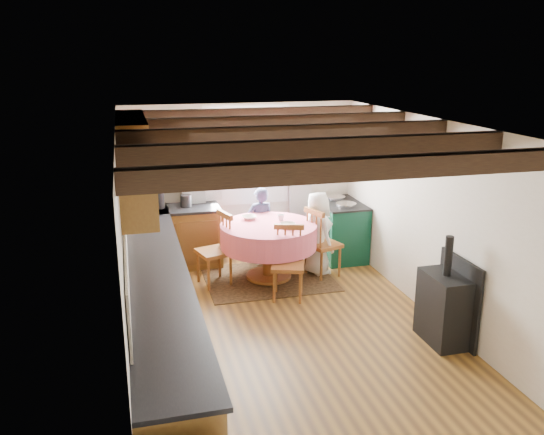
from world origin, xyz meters
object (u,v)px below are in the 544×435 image
object	(u,v)px
chair_left	(214,249)
chair_right	(323,242)
aga_range	(340,229)
cup	(281,218)
chair_near	(288,263)
cast_iron_stove	(445,290)
child_far	(260,225)
child_right	(317,233)
dining_table	(269,252)

from	to	relation	value
chair_left	chair_right	world-z (taller)	chair_left
aga_range	cup	distance (m)	1.27
chair_near	cast_iron_stove	size ratio (longest dim) A/B	0.79
cast_iron_stove	child_far	world-z (taller)	cast_iron_stove
chair_near	chair_left	distance (m)	1.12
chair_left	chair_right	size ratio (longest dim) A/B	1.01
aga_range	child_right	bearing A→B (deg)	-135.21
dining_table	child_far	distance (m)	0.73
cup	child_far	bearing A→B (deg)	106.51
chair_near	cup	xyz separation A→B (m)	(0.14, 0.84, 0.38)
cup	aga_range	bearing A→B (deg)	23.96
chair_left	child_right	world-z (taller)	child_right
chair_near	chair_right	size ratio (longest dim) A/B	0.95
dining_table	chair_near	xyz separation A→B (m)	(0.08, -0.70, 0.08)
cast_iron_stove	child_right	distance (m)	2.42
cast_iron_stove	child_right	xyz separation A→B (m)	(-0.68, 2.33, -0.01)
dining_table	child_far	xyz separation A→B (m)	(0.05, 0.71, 0.18)
child_far	cup	distance (m)	0.65
chair_near	child_right	bearing A→B (deg)	68.67
chair_left	cast_iron_stove	xyz separation A→B (m)	(2.20, -2.29, 0.11)
cast_iron_stove	child_far	size ratio (longest dim) A/B	1.04
dining_table	child_far	size ratio (longest dim) A/B	1.14
chair_near	chair_right	xyz separation A→B (m)	(0.72, 0.65, 0.02)
cast_iron_stove	chair_right	bearing A→B (deg)	105.72
chair_left	child_right	size ratio (longest dim) A/B	0.84
cast_iron_stove	child_far	distance (m)	3.28
aga_range	cast_iron_stove	distance (m)	2.90
dining_table	cast_iron_stove	size ratio (longest dim) A/B	1.09
chair_near	cup	distance (m)	0.93
chair_near	child_right	xyz separation A→B (m)	(0.66, 0.76, 0.12)
dining_table	chair_near	world-z (taller)	chair_near
chair_right	cup	size ratio (longest dim) A/B	10.53
dining_table	child_right	distance (m)	0.78
chair_right	aga_range	distance (m)	0.85
dining_table	cast_iron_stove	xyz separation A→B (m)	(1.43, -2.26, 0.21)
dining_table	child_right	world-z (taller)	child_right
child_far	chair_near	bearing A→B (deg)	85.33
child_right	cup	size ratio (longest dim) A/B	12.60
child_far	dining_table	bearing A→B (deg)	79.98
chair_near	dining_table	bearing A→B (deg)	116.47
chair_right	dining_table	bearing A→B (deg)	67.83
chair_right	child_right	distance (m)	0.16
dining_table	cup	bearing A→B (deg)	32.15
chair_right	aga_range	world-z (taller)	chair_right
chair_left	cast_iron_stove	distance (m)	3.18
chair_right	cup	world-z (taller)	chair_right
cast_iron_stove	dining_table	bearing A→B (deg)	122.19
child_far	child_right	size ratio (longest dim) A/B	0.97
chair_near	cast_iron_stove	bearing A→B (deg)	-29.57
child_right	child_far	bearing A→B (deg)	33.01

